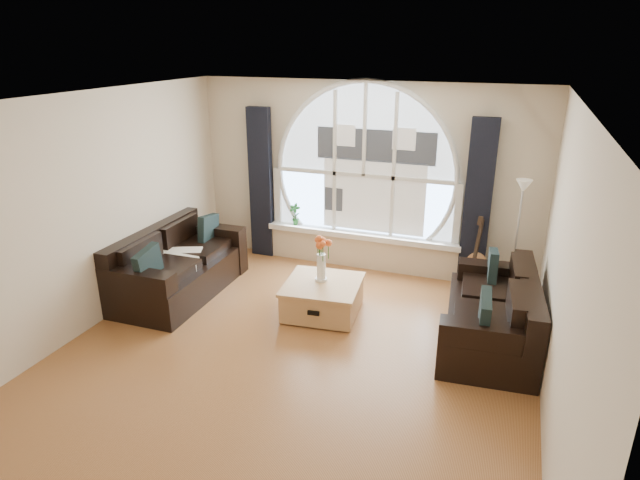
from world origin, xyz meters
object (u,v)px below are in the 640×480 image
at_px(vase_flowers, 321,251).
at_px(floor_lamp, 516,240).
at_px(guitar, 477,251).
at_px(sofa_right, 491,310).
at_px(sofa_left, 180,265).
at_px(potted_plant, 295,214).
at_px(coffee_chest, 323,296).

bearing_deg(vase_flowers, floor_lamp, 28.49).
bearing_deg(guitar, sofa_right, -55.67).
relative_size(sofa_left, floor_lamp, 1.23).
xyz_separation_m(sofa_right, guitar, (-0.28, 1.41, 0.13)).
bearing_deg(guitar, vase_flowers, -119.37).
relative_size(vase_flowers, floor_lamp, 0.44).
relative_size(floor_lamp, potted_plant, 4.82).
relative_size(sofa_left, sofa_right, 1.07).
bearing_deg(sofa_right, sofa_left, 176.85).
height_order(sofa_right, potted_plant, potted_plant).
bearing_deg(sofa_right, coffee_chest, 175.18).
bearing_deg(sofa_right, vase_flowers, 173.34).
bearing_deg(sofa_right, guitar, 96.36).
bearing_deg(floor_lamp, sofa_right, -98.41).
relative_size(floor_lamp, guitar, 1.51).
distance_m(coffee_chest, potted_plant, 1.91).
distance_m(sofa_left, potted_plant, 1.95).
bearing_deg(sofa_left, floor_lamp, 17.50).
bearing_deg(floor_lamp, potted_plant, 175.14).
relative_size(sofa_right, floor_lamp, 1.15).
height_order(vase_flowers, guitar, vase_flowers).
bearing_deg(vase_flowers, potted_plant, 123.29).
xyz_separation_m(sofa_right, potted_plant, (-3.00, 1.54, 0.32)).
height_order(sofa_right, floor_lamp, floor_lamp).
bearing_deg(vase_flowers, sofa_left, -174.59).
xyz_separation_m(floor_lamp, guitar, (-0.47, 0.14, -0.27)).
bearing_deg(sofa_left, vase_flowers, 4.45).
height_order(sofa_left, potted_plant, potted_plant).
xyz_separation_m(sofa_right, floor_lamp, (0.19, 1.27, 0.40)).
height_order(coffee_chest, floor_lamp, floor_lamp).
xyz_separation_m(sofa_left, sofa_right, (3.98, 0.12, 0.00)).
distance_m(vase_flowers, potted_plant, 1.77).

